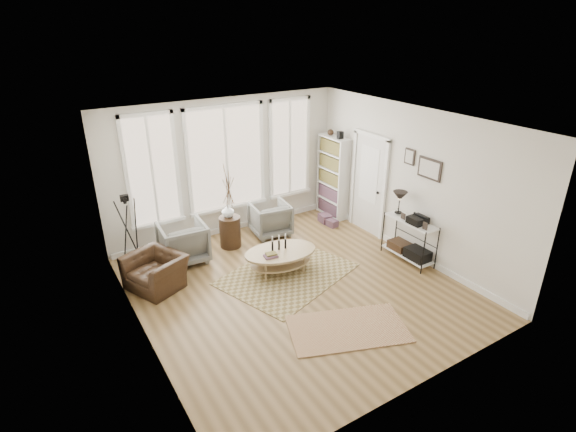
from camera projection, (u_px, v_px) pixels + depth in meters
room at (297, 212)px, 7.33m from camera, size 5.50×5.54×2.90m
bay_window at (226, 161)px, 9.34m from camera, size 4.14×0.12×2.24m
door at (369, 182)px, 9.56m from camera, size 0.09×1.06×2.22m
bookcase at (333, 177)px, 10.39m from camera, size 0.31×0.85×2.06m
low_shelf at (409, 236)px, 8.59m from camera, size 0.38×1.08×1.30m
wall_art at (424, 166)px, 8.15m from camera, size 0.04×0.88×0.44m
rug_main at (287, 274)px, 8.28m from camera, size 2.72×2.37×0.01m
rug_runner at (348, 328)px, 6.82m from camera, size 2.01×1.55×0.01m
coffee_table at (280, 255)px, 8.25m from camera, size 1.46×1.05×0.62m
armchair_left at (183, 242)px, 8.61m from camera, size 0.90×0.92×0.79m
armchair_right at (270, 219)px, 9.68m from camera, size 0.87×0.89×0.72m
side_table at (229, 207)px, 8.96m from camera, size 0.43×0.43×1.83m
vase at (228, 211)px, 9.01m from camera, size 0.32×0.32×0.26m
accent_chair at (156, 271)px, 7.79m from camera, size 1.18×1.12×0.61m
tripod_camera at (130, 236)px, 8.22m from camera, size 0.52×0.52×1.47m
book_stack_near at (325, 218)px, 10.36m from camera, size 0.25×0.31×0.19m
book_stack_far at (332, 223)px, 10.15m from camera, size 0.22×0.26×0.15m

